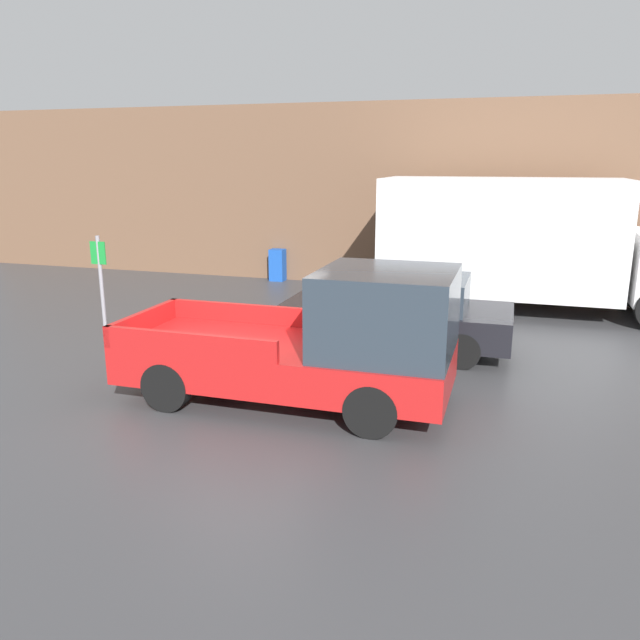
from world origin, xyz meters
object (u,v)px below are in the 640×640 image
Objects in this scene: car at (398,312)px; delivery_truck at (521,241)px; pickup_truck at (322,343)px; parking_sign at (102,295)px; newspaper_box at (278,265)px.

delivery_truck reaches higher than car.
pickup_truck is 2.11× the size of parking_sign.
parking_sign is at bearing -135.97° from delivery_truck.
car is 7.87m from newspaper_box.
pickup_truck is 0.68× the size of delivery_truck.
pickup_truck is at bearing -7.05° from parking_sign.
parking_sign is (-4.85, -2.75, 0.60)m from car.
newspaper_box is (-4.33, 9.41, -0.50)m from pickup_truck.
parking_sign is at bearing 172.95° from pickup_truck.
parking_sign reaches higher than car.
parking_sign is (-4.26, 0.53, 0.37)m from pickup_truck.
car is (0.59, 3.28, -0.23)m from pickup_truck.
delivery_truck is 7.59m from newspaper_box.
delivery_truck is 9.95m from parking_sign.
car reaches higher than newspaper_box.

